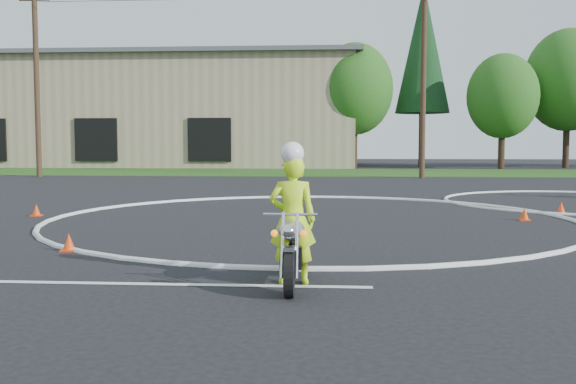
{
  "coord_description": "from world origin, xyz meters",
  "views": [
    {
      "loc": [
        0.5,
        -11.85,
        1.79
      ],
      "look_at": [
        -0.13,
        -2.9,
        1.1
      ],
      "focal_mm": 40.0,
      "sensor_mm": 36.0,
      "label": 1
    }
  ],
  "objects": [
    {
      "name": "utility_poles",
      "position": [
        5.0,
        21.0,
        5.2
      ],
      "size": [
        41.6,
        1.12,
        10.0
      ],
      "color": "#473321",
      "rests_on": "ground"
    },
    {
      "name": "ground",
      "position": [
        0.0,
        0.0,
        0.0
      ],
      "size": [
        120.0,
        120.0,
        0.0
      ],
      "primitive_type": "plane",
      "color": "black",
      "rests_on": "ground"
    },
    {
      "name": "course_markings",
      "position": [
        2.17,
        4.35,
        0.01
      ],
      "size": [
        19.05,
        19.05,
        0.12
      ],
      "color": "silver",
      "rests_on": "ground"
    },
    {
      "name": "traffic_cones",
      "position": [
        3.88,
        3.19,
        0.14
      ],
      "size": [
        18.52,
        9.21,
        0.3
      ],
      "color": "#E73B0C",
      "rests_on": "ground"
    },
    {
      "name": "grass_strip",
      "position": [
        0.0,
        27.0,
        0.01
      ],
      "size": [
        120.0,
        10.0,
        0.02
      ],
      "primitive_type": "cube",
      "color": "#1E4714",
      "rests_on": "ground"
    },
    {
      "name": "treeline",
      "position": [
        14.78,
        34.61,
        6.62
      ],
      "size": [
        38.2,
        8.1,
        14.52
      ],
      "color": "#382619",
      "rests_on": "ground"
    },
    {
      "name": "warehouse",
      "position": [
        -18.0,
        39.99,
        4.16
      ],
      "size": [
        41.0,
        17.0,
        8.3
      ],
      "color": "tan",
      "rests_on": "ground"
    },
    {
      "name": "rider_primary_grp",
      "position": [
        -0.01,
        -3.8,
        0.87
      ],
      "size": [
        0.6,
        0.4,
        1.81
      ],
      "rotation": [
        0.0,
        0.0,
        0.02
      ],
      "color": "#CAFF1A",
      "rests_on": "ground"
    },
    {
      "name": "primary_motorcycle",
      "position": [
        -0.0,
        -3.94,
        0.47
      ],
      "size": [
        0.65,
        1.85,
        0.97
      ],
      "rotation": [
        0.0,
        0.0,
        0.02
      ],
      "color": "black",
      "rests_on": "ground"
    }
  ]
}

